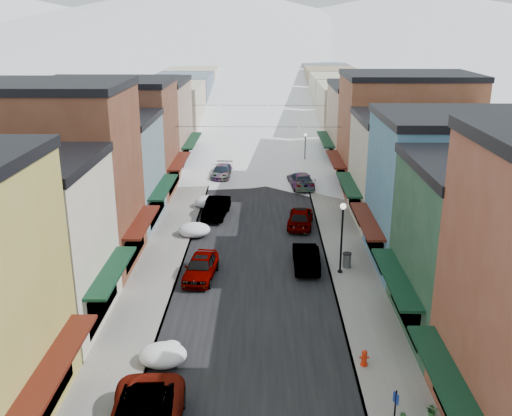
{
  "coord_description": "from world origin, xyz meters",
  "views": [
    {
      "loc": [
        0.65,
        -15.58,
        16.1
      ],
      "look_at": [
        0.0,
        25.69,
        2.51
      ],
      "focal_mm": 40.0,
      "sensor_mm": 36.0,
      "label": 1
    }
  ],
  "objects_px": {
    "car_dark_hatch": "(216,208)",
    "trash_can": "(347,260)",
    "car_green_sedan": "(306,257)",
    "streetlamp_near": "(342,229)",
    "car_silver_sedan": "(201,267)",
    "fire_hydrant": "(364,358)"
  },
  "relations": [
    {
      "from": "car_dark_hatch",
      "to": "trash_can",
      "type": "distance_m",
      "value": 14.52
    },
    {
      "from": "car_green_sedan",
      "to": "streetlamp_near",
      "type": "distance_m",
      "value": 3.44
    },
    {
      "from": "car_green_sedan",
      "to": "trash_can",
      "type": "bearing_deg",
      "value": 175.38
    },
    {
      "from": "trash_can",
      "to": "streetlamp_near",
      "type": "distance_m",
      "value": 2.73
    },
    {
      "from": "car_silver_sedan",
      "to": "car_green_sedan",
      "type": "distance_m",
      "value": 7.23
    },
    {
      "from": "car_dark_hatch",
      "to": "car_green_sedan",
      "type": "xyz_separation_m",
      "value": [
        7.0,
        -10.52,
        -0.02
      ]
    },
    {
      "from": "car_green_sedan",
      "to": "streetlamp_near",
      "type": "height_order",
      "value": "streetlamp_near"
    },
    {
      "from": "trash_can",
      "to": "streetlamp_near",
      "type": "bearing_deg",
      "value": -122.95
    },
    {
      "from": "car_silver_sedan",
      "to": "streetlamp_near",
      "type": "bearing_deg",
      "value": 9.77
    },
    {
      "from": "streetlamp_near",
      "to": "car_dark_hatch",
      "type": "bearing_deg",
      "value": 128.42
    },
    {
      "from": "car_dark_hatch",
      "to": "car_green_sedan",
      "type": "distance_m",
      "value": 12.64
    },
    {
      "from": "car_green_sedan",
      "to": "car_silver_sedan",
      "type": "bearing_deg",
      "value": 14.48
    },
    {
      "from": "car_dark_hatch",
      "to": "fire_hydrant",
      "type": "relative_size",
      "value": 6.0
    },
    {
      "from": "trash_can",
      "to": "fire_hydrant",
      "type": "bearing_deg",
      "value": -93.63
    },
    {
      "from": "car_dark_hatch",
      "to": "car_green_sedan",
      "type": "relative_size",
      "value": 1.03
    },
    {
      "from": "car_dark_hatch",
      "to": "car_green_sedan",
      "type": "height_order",
      "value": "car_dark_hatch"
    },
    {
      "from": "fire_hydrant",
      "to": "trash_can",
      "type": "distance_m",
      "value": 11.69
    },
    {
      "from": "trash_can",
      "to": "streetlamp_near",
      "type": "relative_size",
      "value": 0.21
    },
    {
      "from": "fire_hydrant",
      "to": "trash_can",
      "type": "relative_size",
      "value": 0.81
    },
    {
      "from": "fire_hydrant",
      "to": "trash_can",
      "type": "xyz_separation_m",
      "value": [
        0.74,
        11.67,
        0.14
      ]
    },
    {
      "from": "car_dark_hatch",
      "to": "trash_can",
      "type": "height_order",
      "value": "car_dark_hatch"
    },
    {
      "from": "trash_can",
      "to": "car_silver_sedan",
      "type": "bearing_deg",
      "value": -170.76
    }
  ]
}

